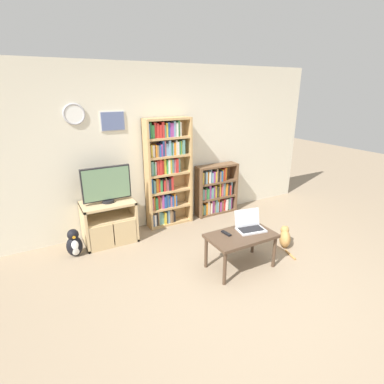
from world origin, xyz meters
name	(u,v)px	position (x,y,z in m)	size (l,w,h in m)	color
ground_plane	(256,291)	(0.00, 0.00, 0.00)	(18.00, 18.00, 0.00)	gray
wall_back	(168,147)	(-0.01, 2.33, 1.30)	(5.76, 0.09, 2.60)	beige
tv_stand	(109,222)	(-1.16, 2.01, 0.32)	(0.76, 0.50, 0.64)	tan
television	(106,185)	(-1.15, 2.01, 0.91)	(0.70, 0.18, 0.54)	black
bookshelf_tall	(166,172)	(-0.14, 2.18, 0.93)	(0.77, 0.24, 1.80)	tan
bookshelf_short	(215,191)	(0.84, 2.18, 0.44)	(0.80, 0.24, 0.93)	brown
coffee_table	(241,239)	(0.14, 0.50, 0.42)	(0.86, 0.51, 0.47)	#4C3828
laptop	(249,225)	(0.33, 0.57, 0.54)	(0.40, 0.33, 0.25)	silver
remote_near_laptop	(226,233)	(-0.02, 0.60, 0.48)	(0.06, 0.16, 0.02)	black
cat	(285,238)	(1.05, 0.60, 0.15)	(0.29, 0.49, 0.32)	#B78447
penguin_figurine	(74,244)	(-1.70, 1.83, 0.18)	(0.22, 0.19, 0.40)	black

